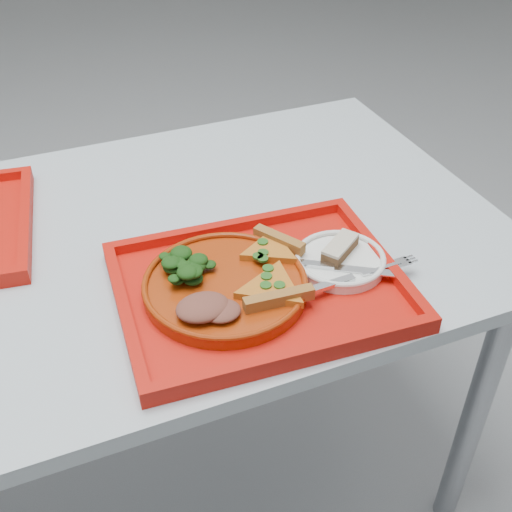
% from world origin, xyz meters
% --- Properties ---
extents(ground, '(10.00, 10.00, 0.00)m').
position_xyz_m(ground, '(0.00, 0.00, 0.00)').
color(ground, gray).
rests_on(ground, ground).
extents(table, '(1.60, 0.80, 0.75)m').
position_xyz_m(table, '(0.00, 0.00, 0.68)').
color(table, '#B3BDC8').
rests_on(table, ground).
extents(tray_main, '(0.47, 0.38, 0.01)m').
position_xyz_m(tray_main, '(0.28, -0.21, 0.76)').
color(tray_main, red).
rests_on(tray_main, table).
extents(dinner_plate, '(0.26, 0.26, 0.02)m').
position_xyz_m(dinner_plate, '(0.23, -0.20, 0.77)').
color(dinner_plate, '#932C09').
rests_on(dinner_plate, tray_main).
extents(side_plate, '(0.15, 0.15, 0.01)m').
position_xyz_m(side_plate, '(0.43, -0.21, 0.77)').
color(side_plate, white).
rests_on(side_plate, tray_main).
extents(pizza_slice_a, '(0.12, 0.13, 0.02)m').
position_xyz_m(pizza_slice_a, '(0.29, -0.24, 0.79)').
color(pizza_slice_a, gold).
rests_on(pizza_slice_a, dinner_plate).
extents(pizza_slice_b, '(0.14, 0.14, 0.02)m').
position_xyz_m(pizza_slice_b, '(0.32, -0.15, 0.79)').
color(pizza_slice_b, gold).
rests_on(pizza_slice_b, dinner_plate).
extents(salad_heap, '(0.08, 0.07, 0.04)m').
position_xyz_m(salad_heap, '(0.19, -0.15, 0.80)').
color(salad_heap, black).
rests_on(salad_heap, dinner_plate).
extents(meat_portion, '(0.08, 0.07, 0.02)m').
position_xyz_m(meat_portion, '(0.17, -0.25, 0.79)').
color(meat_portion, brown).
rests_on(meat_portion, dinner_plate).
extents(dessert_bar, '(0.08, 0.07, 0.02)m').
position_xyz_m(dessert_bar, '(0.43, -0.19, 0.79)').
color(dessert_bar, '#53351B').
rests_on(dessert_bar, side_plate).
extents(knife, '(0.16, 0.11, 0.01)m').
position_xyz_m(knife, '(0.42, -0.24, 0.78)').
color(knife, silver).
rests_on(knife, side_plate).
extents(fork, '(0.19, 0.03, 0.01)m').
position_xyz_m(fork, '(0.44, -0.26, 0.78)').
color(fork, silver).
rests_on(fork, side_plate).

